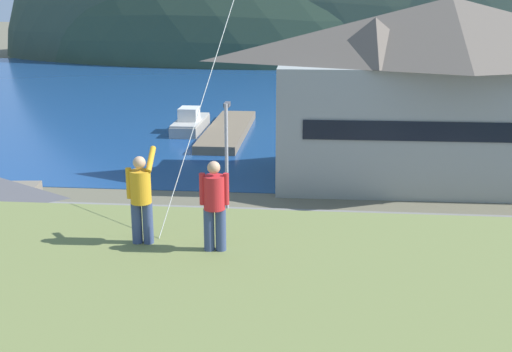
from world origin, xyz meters
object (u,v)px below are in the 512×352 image
parking_light_pole (227,161)px  person_companion (214,203)px  parked_car_corner_spot (358,313)px  harbor_lodge (446,87)px  moored_boat_wharfside (190,123)px  wharf_dock (228,130)px  parked_car_back_row_left (196,243)px  parked_car_lone_by_shed (73,310)px  person_kite_flyer (141,196)px

parking_light_pole → person_companion: (2.25, -17.27, 3.61)m
parked_car_corner_spot → parking_light_pole: (-5.65, 9.09, 2.79)m
harbor_lodge → moored_boat_wharfside: size_ratio=3.07×
harbor_lodge → moored_boat_wharfside: bearing=142.7°
harbor_lodge → parked_car_corner_spot: bearing=-107.2°
wharf_dock → person_companion: (5.59, -41.34, 7.11)m
parked_car_back_row_left → wharf_dock: bearing=95.1°
parked_car_lone_by_shed → person_companion: 11.56m
parking_light_pole → person_companion: person_companion is taller
moored_boat_wharfside → person_companion: bearing=-78.0°
parked_car_corner_spot → harbor_lodge: bearing=72.8°
harbor_lodge → parked_car_back_row_left: (-12.74, -14.42, -4.92)m
parked_car_back_row_left → harbor_lodge: bearing=48.5°
parked_car_corner_spot → person_companion: (-3.40, -8.18, 6.40)m
moored_boat_wharfside → parking_light_pole: bearing=-74.9°
moored_boat_wharfside → person_kite_flyer: size_ratio=3.77×
harbor_lodge → parked_car_corner_spot: size_ratio=5.05×
harbor_lodge → parked_car_lone_by_shed: harbor_lodge is taller
wharf_dock → parked_car_corner_spot: 34.36m
harbor_lodge → person_companion: size_ratio=12.34×
parked_car_lone_by_shed → person_companion: size_ratio=2.50×
parking_light_pole → parked_car_back_row_left: bearing=-104.1°
parked_car_back_row_left → parked_car_corner_spot: same height
parking_light_pole → person_kite_flyer: person_kite_flyer is taller
person_companion → parking_light_pole: bearing=97.4°
moored_boat_wharfside → parked_car_corner_spot: 36.43m
harbor_lodge → moored_boat_wharfside: harbor_lodge is taller
parked_car_corner_spot → moored_boat_wharfside: bearing=110.0°
parking_light_pole → person_companion: 17.79m
harbor_lodge → parked_car_corner_spot: (-6.22, -20.04, -4.92)m
parked_car_corner_spot → person_kite_flyer: person_kite_flyer is taller
harbor_lodge → parked_car_lone_by_shed: bearing=-127.1°
person_kite_flyer → person_companion: (1.46, -0.24, -0.02)m
parked_car_corner_spot → parking_light_pole: parking_light_pole is taller
parked_car_back_row_left → parking_light_pole: bearing=75.9°
parked_car_back_row_left → parking_light_pole: parking_light_pole is taller
parked_car_back_row_left → person_companion: person_companion is taller
parking_light_pole → moored_boat_wharfside: bearing=105.1°
person_kite_flyer → person_companion: bearing=-9.2°
parked_car_back_row_left → parked_car_corner_spot: 8.61m
parked_car_lone_by_shed → parking_light_pole: size_ratio=0.67×
parked_car_back_row_left → parked_car_corner_spot: (6.52, -5.61, 0.00)m
person_companion → moored_boat_wharfside: bearing=102.0°
wharf_dock → moored_boat_wharfside: 3.64m
parked_car_lone_by_shed → person_kite_flyer: person_kite_flyer is taller
parked_car_back_row_left → parked_car_corner_spot: bearing=-40.7°
moored_boat_wharfside → parked_car_back_row_left: 29.23m
wharf_dock → parked_car_lone_by_shed: parked_car_lone_by_shed is taller
harbor_lodge → parked_car_corner_spot: 21.55m
parked_car_lone_by_shed → person_companion: bearing=-50.7°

